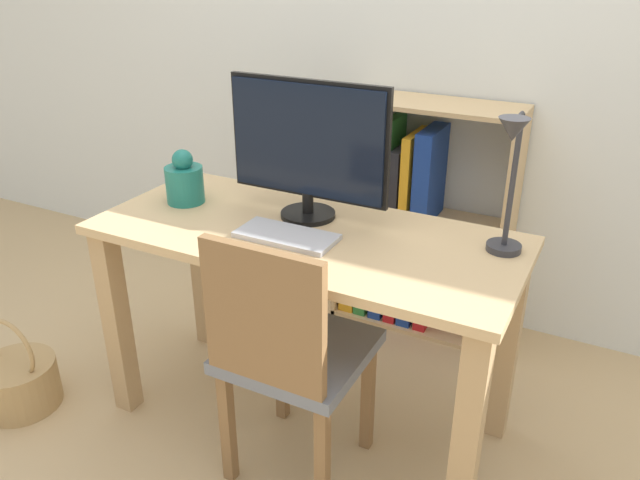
% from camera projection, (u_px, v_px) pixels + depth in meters
% --- Properties ---
extents(ground_plane, '(10.00, 10.00, 0.00)m').
position_uv_depth(ground_plane, '(307.00, 416.00, 2.23)').
color(ground_plane, tan).
extents(wall_back, '(8.00, 0.05, 2.60)m').
position_uv_depth(wall_back, '(421.00, 10.00, 2.46)').
color(wall_back, silver).
rests_on(wall_back, ground_plane).
extents(desk, '(1.33, 0.59, 0.73)m').
position_uv_depth(desk, '(306.00, 273.00, 1.99)').
color(desk, tan).
rests_on(desk, ground_plane).
extents(monitor, '(0.54, 0.18, 0.44)m').
position_uv_depth(monitor, '(308.00, 145.00, 1.93)').
color(monitor, black).
rests_on(monitor, desk).
extents(keyboard, '(0.30, 0.14, 0.02)m').
position_uv_depth(keyboard, '(287.00, 236.00, 1.87)').
color(keyboard, '#B2B2B7').
rests_on(keyboard, desk).
extents(vase, '(0.13, 0.13, 0.19)m').
position_uv_depth(vase, '(184.00, 181.00, 2.11)').
color(vase, '#1E7266').
rests_on(vase, desk).
extents(desk_lamp, '(0.10, 0.19, 0.41)m').
position_uv_depth(desk_lamp, '(510.00, 174.00, 1.65)').
color(desk_lamp, '#2D2D33').
rests_on(desk_lamp, desk).
extents(chair, '(0.40, 0.40, 0.85)m').
position_uv_depth(chair, '(288.00, 352.00, 1.80)').
color(chair, slate).
rests_on(chair, ground_plane).
extents(bookshelf, '(0.72, 0.28, 0.98)m').
position_uv_depth(bookshelf, '(400.00, 225.00, 2.68)').
color(bookshelf, tan).
rests_on(bookshelf, ground_plane).
extents(basket, '(0.28, 0.28, 0.36)m').
position_uv_depth(basket, '(19.00, 382.00, 2.26)').
color(basket, tan).
rests_on(basket, ground_plane).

